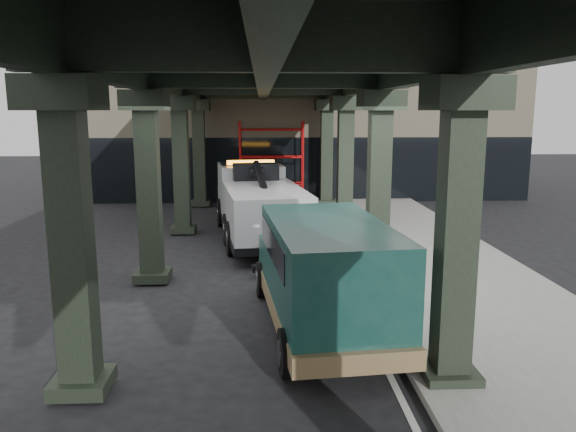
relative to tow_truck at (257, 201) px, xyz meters
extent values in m
plane|color=black|center=(0.64, -7.10, -1.35)|extent=(90.00, 90.00, 0.00)
cube|color=gray|center=(5.14, -5.10, -1.28)|extent=(5.00, 40.00, 0.15)
cube|color=silver|center=(2.34, -5.10, -1.34)|extent=(0.12, 38.00, 0.01)
cube|color=black|center=(3.24, -11.10, 1.15)|extent=(0.55, 0.55, 5.00)
cube|color=black|center=(3.24, -11.10, 3.40)|extent=(1.10, 1.10, 0.50)
cube|color=black|center=(3.24, -11.10, -1.17)|extent=(0.90, 0.90, 0.24)
cube|color=black|center=(3.24, -5.10, 1.15)|extent=(0.55, 0.55, 5.00)
cube|color=black|center=(3.24, -5.10, 3.40)|extent=(1.10, 1.10, 0.50)
cube|color=black|center=(3.24, -5.10, -1.17)|extent=(0.90, 0.90, 0.24)
cube|color=black|center=(3.24, 0.90, 1.15)|extent=(0.55, 0.55, 5.00)
cube|color=black|center=(3.24, 0.90, 3.40)|extent=(1.10, 1.10, 0.50)
cube|color=black|center=(3.24, 0.90, -1.17)|extent=(0.90, 0.90, 0.24)
cube|color=black|center=(3.24, 6.90, 1.15)|extent=(0.55, 0.55, 5.00)
cube|color=black|center=(3.24, 6.90, 3.40)|extent=(1.10, 1.10, 0.50)
cube|color=black|center=(3.24, 6.90, -1.17)|extent=(0.90, 0.90, 0.24)
cube|color=black|center=(-2.76, -11.10, 1.15)|extent=(0.55, 0.55, 5.00)
cube|color=black|center=(-2.76, -11.10, 3.40)|extent=(1.10, 1.10, 0.50)
cube|color=black|center=(-2.76, -11.10, -1.17)|extent=(0.90, 0.90, 0.24)
cube|color=black|center=(-2.76, -5.10, 1.15)|extent=(0.55, 0.55, 5.00)
cube|color=black|center=(-2.76, -5.10, 3.40)|extent=(1.10, 1.10, 0.50)
cube|color=black|center=(-2.76, -5.10, -1.17)|extent=(0.90, 0.90, 0.24)
cube|color=black|center=(-2.76, 0.90, 1.15)|extent=(0.55, 0.55, 5.00)
cube|color=black|center=(-2.76, 0.90, 3.40)|extent=(1.10, 1.10, 0.50)
cube|color=black|center=(-2.76, 0.90, -1.17)|extent=(0.90, 0.90, 0.24)
cube|color=black|center=(-2.76, 6.90, 1.15)|extent=(0.55, 0.55, 5.00)
cube|color=black|center=(-2.76, 6.90, 3.40)|extent=(1.10, 1.10, 0.50)
cube|color=black|center=(-2.76, 6.90, -1.17)|extent=(0.90, 0.90, 0.24)
cube|color=black|center=(3.24, -5.10, 4.20)|extent=(0.35, 32.00, 1.10)
cube|color=black|center=(-2.76, -5.10, 4.20)|extent=(0.35, 32.00, 1.10)
cube|color=black|center=(0.24, -5.10, 4.20)|extent=(0.35, 32.00, 1.10)
cube|color=black|center=(0.24, -5.10, 4.90)|extent=(7.40, 32.00, 0.30)
cube|color=#C6B793|center=(2.64, 12.90, 2.65)|extent=(22.00, 10.00, 8.00)
cylinder|color=red|center=(-0.86, 7.80, 0.65)|extent=(0.08, 0.08, 4.00)
cylinder|color=red|center=(-0.86, 7.00, 0.65)|extent=(0.08, 0.08, 4.00)
cylinder|color=red|center=(2.14, 7.80, 0.65)|extent=(0.08, 0.08, 4.00)
cylinder|color=red|center=(2.14, 7.00, 0.65)|extent=(0.08, 0.08, 4.00)
cylinder|color=red|center=(0.64, 7.80, -0.35)|extent=(3.00, 0.08, 0.08)
cylinder|color=red|center=(0.64, 7.80, 0.95)|extent=(3.00, 0.08, 0.08)
cylinder|color=red|center=(0.64, 7.80, 2.25)|extent=(3.00, 0.08, 0.08)
cube|color=black|center=(0.07, -0.52, -0.65)|extent=(2.02, 7.56, 0.25)
cube|color=silver|center=(-0.28, 2.01, 0.20)|extent=(2.66, 2.70, 1.80)
cube|color=silver|center=(-0.42, 3.05, -0.30)|extent=(2.42, 1.02, 0.90)
cube|color=black|center=(-0.31, 2.26, 0.70)|extent=(2.36, 1.59, 0.85)
cube|color=silver|center=(0.23, -1.65, 0.00)|extent=(3.06, 5.28, 1.40)
cube|color=orange|center=(-0.25, 1.81, 1.20)|extent=(1.82, 0.52, 0.16)
cube|color=black|center=(-0.05, 0.33, 1.00)|extent=(1.67, 0.81, 0.60)
cylinder|color=black|center=(0.20, -1.46, 0.75)|extent=(0.72, 3.50, 1.34)
cube|color=black|center=(0.58, -4.18, -1.00)|extent=(0.49, 1.43, 0.18)
cube|color=black|center=(0.68, -4.87, -1.05)|extent=(1.62, 0.47, 0.18)
cylinder|color=black|center=(-1.41, 2.16, -0.80)|extent=(0.50, 1.14, 1.10)
cylinder|color=silver|center=(-1.41, 2.16, -0.80)|extent=(0.47, 0.65, 0.60)
cylinder|color=black|center=(0.77, 2.46, -0.80)|extent=(0.50, 1.14, 1.10)
cylinder|color=silver|center=(0.77, 2.46, -0.80)|extent=(0.47, 0.65, 0.60)
cylinder|color=black|center=(-0.96, -1.11, -0.80)|extent=(0.50, 1.14, 1.10)
cylinder|color=silver|center=(-0.96, -1.11, -0.80)|extent=(0.47, 0.65, 0.60)
cylinder|color=black|center=(1.22, -0.81, -0.80)|extent=(0.50, 1.14, 1.10)
cylinder|color=silver|center=(1.22, -0.81, -0.80)|extent=(0.47, 0.65, 0.60)
cylinder|color=black|center=(-0.78, -2.40, -0.80)|extent=(0.50, 1.14, 1.10)
cylinder|color=silver|center=(-0.78, -2.40, -0.80)|extent=(0.47, 0.65, 0.60)
cylinder|color=black|center=(1.40, -2.10, -0.80)|extent=(0.50, 1.14, 1.10)
cylinder|color=silver|center=(1.40, -2.10, -0.80)|extent=(0.47, 0.65, 0.60)
cube|color=#0F3832|center=(1.18, -6.27, -0.38)|extent=(2.19, 1.32, 0.92)
cube|color=#0F3832|center=(1.45, -9.05, 0.02)|extent=(2.58, 4.77, 1.99)
cube|color=olive|center=(1.41, -8.65, -0.79)|extent=(2.73, 5.89, 0.36)
cube|color=black|center=(1.22, -6.67, 0.43)|extent=(2.02, 0.63, 0.85)
cube|color=black|center=(1.42, -8.75, 0.53)|extent=(2.52, 3.86, 0.56)
cube|color=silver|center=(1.12, -5.73, -0.79)|extent=(2.04, 0.32, 0.31)
cylinder|color=black|center=(0.17, -6.42, -0.92)|extent=(0.37, 0.88, 0.86)
cylinder|color=silver|center=(0.17, -6.42, -0.92)|extent=(0.37, 0.50, 0.47)
cylinder|color=black|center=(2.19, -6.22, -0.92)|extent=(0.37, 0.88, 0.86)
cylinder|color=silver|center=(2.19, -6.22, -0.92)|extent=(0.37, 0.50, 0.47)
cylinder|color=black|center=(0.59, -10.67, -0.92)|extent=(0.37, 0.88, 0.86)
cylinder|color=silver|center=(0.59, -10.67, -0.92)|extent=(0.37, 0.50, 0.47)
cylinder|color=black|center=(2.61, -10.47, -0.92)|extent=(0.37, 0.88, 0.86)
cylinder|color=silver|center=(2.61, -10.47, -0.92)|extent=(0.37, 0.50, 0.47)
camera|label=1|loc=(0.17, -19.64, 3.15)|focal=35.00mm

